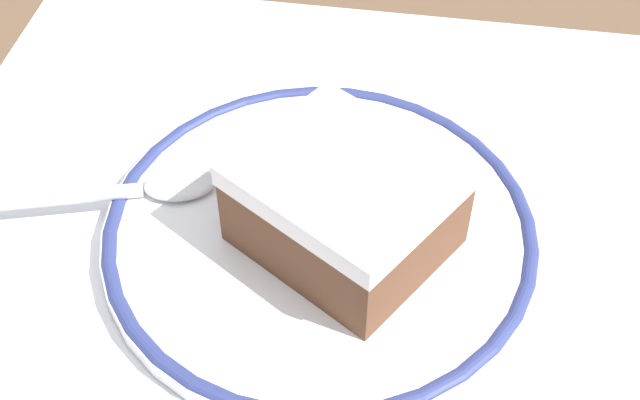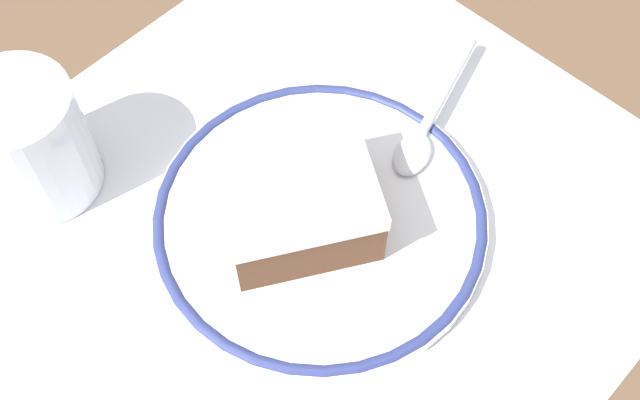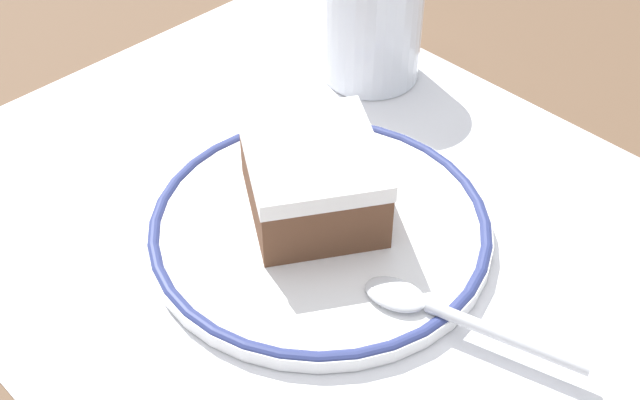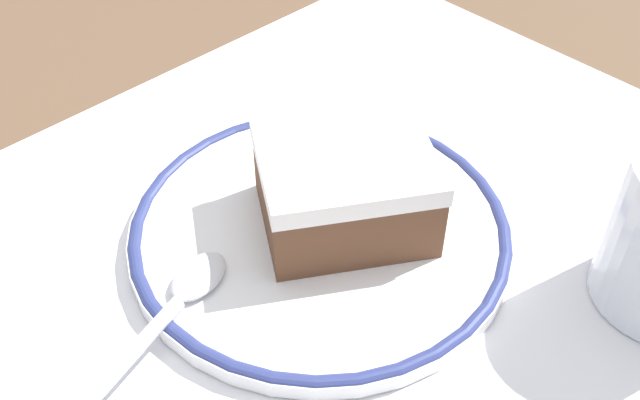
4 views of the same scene
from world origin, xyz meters
TOP-DOWN VIEW (x-y plane):
  - ground_plane at (0.00, 0.00)m, footprint 2.40×2.40m
  - placemat at (0.00, 0.00)m, footprint 0.50×0.43m
  - plate at (-0.03, 0.01)m, footprint 0.22×0.22m
  - cake_slice at (-0.01, 0.00)m, footprint 0.13×0.12m
  - spoon at (-0.13, 0.01)m, footprint 0.13×0.05m
  - cup at (0.08, -0.16)m, footprint 0.08×0.08m

SIDE VIEW (x-z plane):
  - ground_plane at x=0.00m, z-range 0.00..0.00m
  - placemat at x=0.00m, z-range 0.00..0.00m
  - plate at x=-0.03m, z-range 0.00..0.01m
  - spoon at x=-0.13m, z-range 0.01..0.02m
  - cake_slice at x=-0.01m, z-range 0.01..0.06m
  - cup at x=0.08m, z-range 0.00..0.08m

